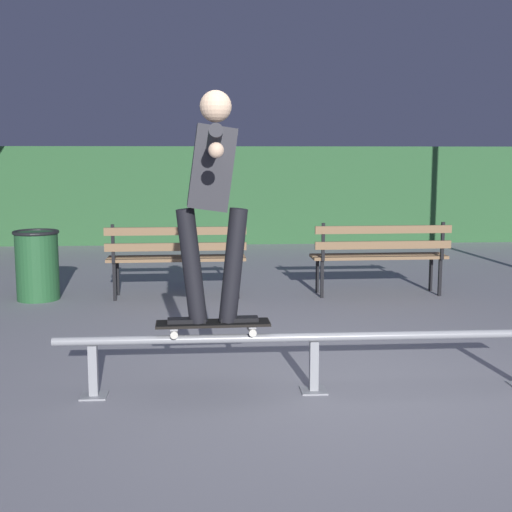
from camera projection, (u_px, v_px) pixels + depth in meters
name	position (u px, v px, depth m)	size (l,w,h in m)	color
ground_plane	(313.00, 391.00, 4.87)	(90.00, 90.00, 0.00)	gray
hedge_backdrop	(246.00, 194.00, 13.42)	(24.00, 1.20, 1.82)	#2D5B33
grind_rail	(314.00, 347.00, 4.81)	(3.58, 0.18, 0.42)	gray
skateboard	(213.00, 324.00, 4.74)	(0.79, 0.23, 0.09)	black
skateboarder	(212.00, 187.00, 4.60)	(0.62, 1.41, 1.56)	black
park_bench_leftmost	(176.00, 253.00, 7.96)	(1.61, 0.44, 0.88)	black
park_bench_left_center	(380.00, 251.00, 8.12)	(1.61, 0.44, 0.88)	black
trash_can	(37.00, 264.00, 7.92)	(0.52, 0.52, 0.80)	#23562D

